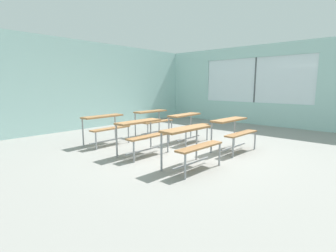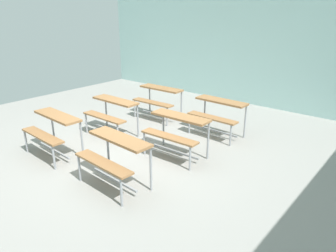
# 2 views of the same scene
# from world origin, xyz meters

# --- Properties ---
(ground) EXTENTS (10.00, 9.00, 0.05)m
(ground) POSITION_xyz_m (0.00, 0.00, -0.03)
(ground) COLOR gray
(wall_back) EXTENTS (10.00, 0.12, 3.00)m
(wall_back) POSITION_xyz_m (0.00, 4.50, 1.50)
(wall_back) COLOR #A8D1CC
(wall_back) RESTS_ON ground
(desk_bench_r0c0) EXTENTS (1.13, 0.64, 0.74)m
(desk_bench_r0c0) POSITION_xyz_m (-0.93, -0.86, 0.56)
(desk_bench_r0c0) COLOR olive
(desk_bench_r0c0) RESTS_ON ground
(desk_bench_r0c1) EXTENTS (1.13, 0.64, 0.74)m
(desk_bench_r0c1) POSITION_xyz_m (0.70, -0.86, 0.56)
(desk_bench_r0c1) COLOR olive
(desk_bench_r0c1) RESTS_ON ground
(desk_bench_r1c0) EXTENTS (1.10, 0.59, 0.74)m
(desk_bench_r1c0) POSITION_xyz_m (-0.90, 0.48, 0.56)
(desk_bench_r1c0) COLOR olive
(desk_bench_r1c0) RESTS_ON ground
(desk_bench_r1c1) EXTENTS (1.12, 0.62, 0.74)m
(desk_bench_r1c1) POSITION_xyz_m (0.78, 0.51, 0.56)
(desk_bench_r1c1) COLOR olive
(desk_bench_r1c1) RESTS_ON ground
(desk_bench_r2c0) EXTENTS (1.12, 0.62, 0.74)m
(desk_bench_r2c0) POSITION_xyz_m (-0.87, 1.89, 0.56)
(desk_bench_r2c0) COLOR olive
(desk_bench_r2c0) RESTS_ON ground
(desk_bench_r2c1) EXTENTS (1.11, 0.61, 0.74)m
(desk_bench_r2c1) POSITION_xyz_m (0.80, 1.85, 0.56)
(desk_bench_r2c1) COLOR olive
(desk_bench_r2c1) RESTS_ON ground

